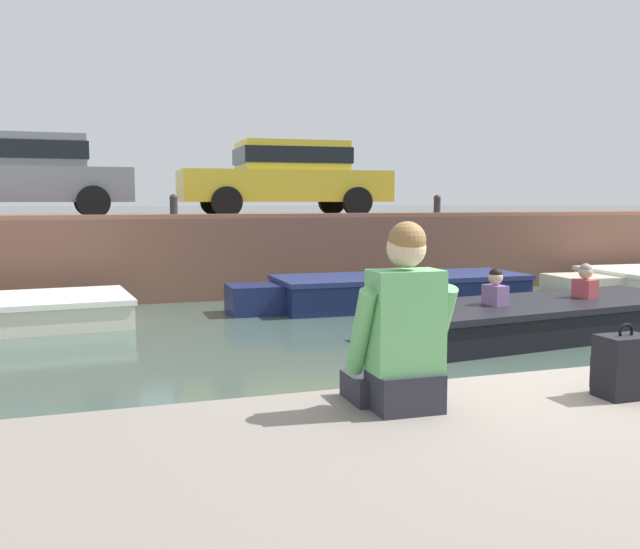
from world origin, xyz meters
TOP-DOWN VIEW (x-y plane):
  - ground_plane at (0.00, 4.60)m, footprint 400.00×400.00m
  - far_quay_wall at (0.00, 12.20)m, footprint 60.00×6.00m
  - far_wall_coping at (0.00, 9.32)m, footprint 60.00×0.24m
  - boat_moored_central_navy at (2.24, 7.52)m, footprint 5.26×1.66m
  - motorboat_passing at (3.42, 4.45)m, footprint 5.68×2.20m
  - car_left_inner_grey at (-3.73, 10.79)m, footprint 3.95×2.07m
  - car_centre_yellow at (1.34, 10.78)m, footprint 4.38×2.10m
  - mooring_bollard_mid at (-1.18, 9.45)m, footprint 0.15×0.15m
  - mooring_bollard_east at (4.18, 9.45)m, footprint 0.15×0.15m
  - person_seated_left at (-1.30, -0.44)m, footprint 0.54×0.53m
  - bottle_drink at (-1.35, -0.44)m, footprint 0.06×0.06m
  - backpack_on_ledge at (-0.07, -0.65)m, footprint 0.28×0.24m

SIDE VIEW (x-z plane):
  - ground_plane at x=0.00m, z-range 0.00..0.00m
  - motorboat_passing at x=3.42m, z-range -0.24..0.73m
  - boat_moored_central_navy at x=2.24m, z-range 0.00..0.55m
  - far_quay_wall at x=0.00m, z-range 0.00..1.52m
  - bottle_drink at x=-1.35m, z-range 0.78..0.98m
  - backpack_on_ledge at x=-0.07m, z-range 0.75..1.16m
  - person_seated_left at x=-1.30m, z-range 0.68..1.64m
  - far_wall_coping at x=0.00m, z-range 1.52..1.60m
  - mooring_bollard_mid at x=-1.18m, z-range 1.53..1.98m
  - mooring_bollard_east at x=4.18m, z-range 1.53..1.98m
  - car_left_inner_grey at x=-3.73m, z-range 1.59..3.13m
  - car_centre_yellow at x=1.34m, z-range 1.59..3.13m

